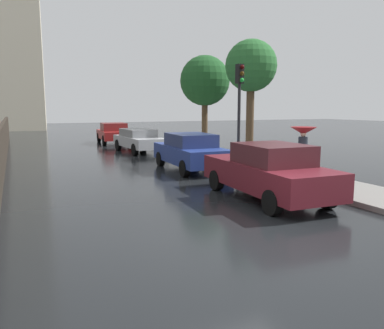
# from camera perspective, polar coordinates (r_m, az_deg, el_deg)

# --- Properties ---
(ground) EXTENTS (120.00, 120.00, 0.00)m
(ground) POSITION_cam_1_polar(r_m,az_deg,el_deg) (7.24, 8.28, -11.77)
(ground) COLOR black
(car_maroon_near_kerb) EXTENTS (2.01, 4.62, 1.54)m
(car_maroon_near_kerb) POSITION_cam_1_polar(r_m,az_deg,el_deg) (10.64, 11.28, -1.01)
(car_maroon_near_kerb) COLOR maroon
(car_maroon_near_kerb) RESTS_ON ground
(car_blue_mid_road) EXTENTS (1.94, 4.36, 1.47)m
(car_blue_mid_road) POSITION_cam_1_polar(r_m,az_deg,el_deg) (15.39, -0.29, 2.01)
(car_blue_mid_road) COLOR navy
(car_blue_mid_road) RESTS_ON ground
(car_red_far_ahead) EXTENTS (2.19, 4.57, 1.44)m
(car_red_far_ahead) POSITION_cam_1_polar(r_m,az_deg,el_deg) (27.48, -11.65, 4.65)
(car_red_far_ahead) COLOR maroon
(car_red_far_ahead) RESTS_ON ground
(car_silver_far_lane) EXTENTS (1.94, 4.55, 1.30)m
(car_silver_far_lane) POSITION_cam_1_polar(r_m,az_deg,el_deg) (21.91, -7.96, 3.72)
(car_silver_far_lane) COLOR #B2B5BA
(car_silver_far_lane) RESTS_ON ground
(pedestrian_with_umbrella_near) EXTENTS (0.92, 0.92, 1.68)m
(pedestrian_with_umbrella_near) POSITION_cam_1_polar(r_m,az_deg,el_deg) (14.08, 16.28, 4.00)
(pedestrian_with_umbrella_near) COLOR black
(pedestrian_with_umbrella_near) RESTS_ON sidewalk_strip
(traffic_light) EXTENTS (0.26, 0.39, 4.05)m
(traffic_light) POSITION_cam_1_polar(r_m,az_deg,el_deg) (15.40, 7.14, 10.16)
(traffic_light) COLOR black
(traffic_light) RESTS_ON sidewalk_strip
(street_tree_near) EXTENTS (2.93, 2.93, 5.53)m
(street_tree_near) POSITION_cam_1_polar(r_m,az_deg,el_deg) (22.92, 1.93, 12.34)
(street_tree_near) COLOR #4C3823
(street_tree_near) RESTS_ON ground
(street_tree_mid) EXTENTS (2.55, 2.55, 5.83)m
(street_tree_mid) POSITION_cam_1_polar(r_m,az_deg,el_deg) (19.61, 8.82, 14.16)
(street_tree_mid) COLOR #4C3823
(street_tree_mid) RESTS_ON ground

